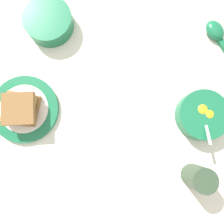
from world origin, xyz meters
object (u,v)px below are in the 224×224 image
Objects in this scene: toast_sandwich at (20,109)px; drinking_cup at (199,178)px; toast_plate at (25,109)px; egg_bowl at (202,115)px; congee_bowl at (49,21)px; soup_spoon at (217,34)px.

drinking_cup is at bearing -95.77° from toast_sandwich.
egg_bowl is at bearing -76.98° from toast_plate.
toast_sandwich is 0.77× the size of congee_bowl.
congee_bowl is (0.15, 0.49, 0.00)m from egg_bowl.
egg_bowl is at bearing 6.11° from drinking_cup.
toast_sandwich is at bearing 127.38° from soup_spoon.
egg_bowl is at bearing -76.53° from toast_sandwich.
drinking_cup is (-0.16, -0.02, 0.02)m from egg_bowl.
drinking_cup reaches higher than toast_sandwich.
congee_bowl is (0.26, 0.00, 0.02)m from toast_plate.
egg_bowl reaches higher than congee_bowl.
egg_bowl is 1.06× the size of congee_bowl.
egg_bowl is 1.60× the size of drinking_cup.
congee_bowl is at bearing 58.06° from drinking_cup.
drinking_cup is (-0.05, -0.50, 0.01)m from toast_sandwich.
drinking_cup reaches higher than egg_bowl.
toast_plate is 0.50m from drinking_cup.
toast_sandwich reaches higher than toast_plate.
toast_plate is 0.60m from soup_spoon.
drinking_cup is (-0.31, -0.50, 0.02)m from congee_bowl.
toast_sandwich is 0.82× the size of soup_spoon.
egg_bowl is 0.25m from soup_spoon.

